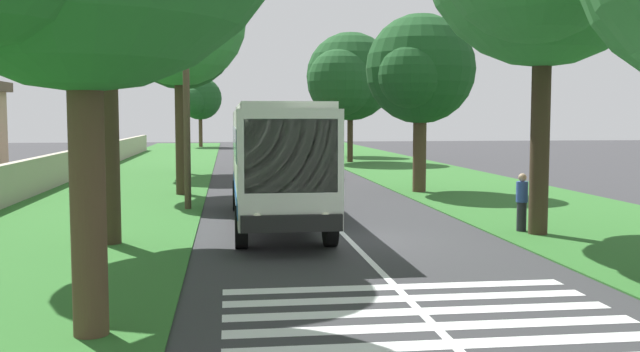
% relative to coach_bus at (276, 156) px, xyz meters
% --- Properties ---
extents(ground, '(160.00, 160.00, 0.00)m').
position_rel_coach_bus_xyz_m(ground, '(-3.21, -1.80, -2.15)').
color(ground, '#333335').
extents(grass_verge_left, '(120.00, 8.00, 0.04)m').
position_rel_coach_bus_xyz_m(grass_verge_left, '(11.79, 6.40, -2.13)').
color(grass_verge_left, '#2D6628').
rests_on(grass_verge_left, ground).
extents(grass_verge_right, '(120.00, 8.00, 0.04)m').
position_rel_coach_bus_xyz_m(grass_verge_right, '(11.79, -10.00, -2.13)').
color(grass_verge_right, '#2D6628').
rests_on(grass_verge_right, ground).
extents(centre_line, '(110.00, 0.16, 0.01)m').
position_rel_coach_bus_xyz_m(centre_line, '(11.79, -1.80, -2.14)').
color(centre_line, silver).
rests_on(centre_line, ground).
extents(coach_bus, '(11.16, 2.62, 3.73)m').
position_rel_coach_bus_xyz_m(coach_bus, '(0.00, 0.00, 0.00)').
color(coach_bus, silver).
rests_on(coach_bus, ground).
extents(zebra_crossing, '(5.85, 6.80, 0.01)m').
position_rel_coach_bus_xyz_m(zebra_crossing, '(-11.24, -1.80, -2.14)').
color(zebra_crossing, silver).
rests_on(zebra_crossing, ground).
extents(trailing_car_0, '(4.30, 1.78, 1.43)m').
position_rel_coach_bus_xyz_m(trailing_car_0, '(17.49, -3.45, -1.48)').
color(trailing_car_0, '#B21E1E').
rests_on(trailing_car_0, ground).
extents(trailing_car_1, '(4.30, 1.78, 1.43)m').
position_rel_coach_bus_xyz_m(trailing_car_1, '(25.59, -3.50, -1.48)').
color(trailing_car_1, '#B21E1E').
rests_on(trailing_car_1, ground).
extents(trailing_car_2, '(4.30, 1.78, 1.43)m').
position_rel_coach_bus_xyz_m(trailing_car_2, '(34.42, -3.66, -1.48)').
color(trailing_car_2, '#B7A893').
rests_on(trailing_car_2, ground).
extents(trailing_minibus_0, '(6.00, 2.14, 2.53)m').
position_rel_coach_bus_xyz_m(trailing_minibus_0, '(43.93, -3.48, -0.60)').
color(trailing_minibus_0, '#BFB299').
rests_on(trailing_minibus_0, ground).
extents(roadside_tree_left_2, '(6.01, 4.81, 7.87)m').
position_rel_coach_bus_xyz_m(roadside_tree_left_2, '(59.55, 4.60, 3.20)').
color(roadside_tree_left_2, '#4C3826').
rests_on(roadside_tree_left_2, grass_verge_left).
extents(roadside_tree_left_3, '(6.73, 5.63, 10.26)m').
position_rel_coach_bus_xyz_m(roadside_tree_left_3, '(9.32, 3.52, 5.17)').
color(roadside_tree_left_3, '#3D2D1E').
rests_on(roadside_tree_left_3, grass_verge_left).
extents(roadside_tree_left_4, '(7.87, 6.47, 11.40)m').
position_rel_coach_bus_xyz_m(roadside_tree_left_4, '(20.68, 4.23, 5.86)').
color(roadside_tree_left_4, '#3D2D1E').
rests_on(roadside_tree_left_4, grass_verge_left).
extents(roadside_tree_right_1, '(5.49, 4.67, 8.70)m').
position_rel_coach_bus_xyz_m(roadside_tree_right_1, '(38.90, -8.00, 4.12)').
color(roadside_tree_right_1, '#4C3826').
rests_on(roadside_tree_right_1, grass_verge_right).
extents(roadside_tree_right_2, '(5.67, 4.84, 7.87)m').
position_rel_coach_bus_xyz_m(roadside_tree_right_2, '(8.90, -6.91, 3.20)').
color(roadside_tree_right_2, '#4C3826').
rests_on(roadside_tree_right_2, grass_verge_right).
extents(roadside_tree_right_4, '(7.96, 6.65, 9.59)m').
position_rel_coach_bus_xyz_m(roadside_tree_right_4, '(30.08, -7.33, 4.03)').
color(roadside_tree_right_4, '#3D2D1E').
rests_on(roadside_tree_right_4, grass_verge_right).
extents(utility_pole, '(0.24, 1.40, 7.73)m').
position_rel_coach_bus_xyz_m(utility_pole, '(3.99, 2.92, 1.90)').
color(utility_pole, '#473828').
rests_on(utility_pole, grass_verge_left).
extents(roadside_wall, '(70.00, 0.40, 1.55)m').
position_rel_coach_bus_xyz_m(roadside_wall, '(16.79, 9.80, -1.33)').
color(roadside_wall, '#B2A893').
rests_on(roadside_wall, grass_verge_left).
extents(pedestrian, '(0.34, 0.34, 1.69)m').
position_rel_coach_bus_xyz_m(pedestrian, '(-2.42, -7.01, -1.24)').
color(pedestrian, '#26262D').
rests_on(pedestrian, grass_verge_right).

